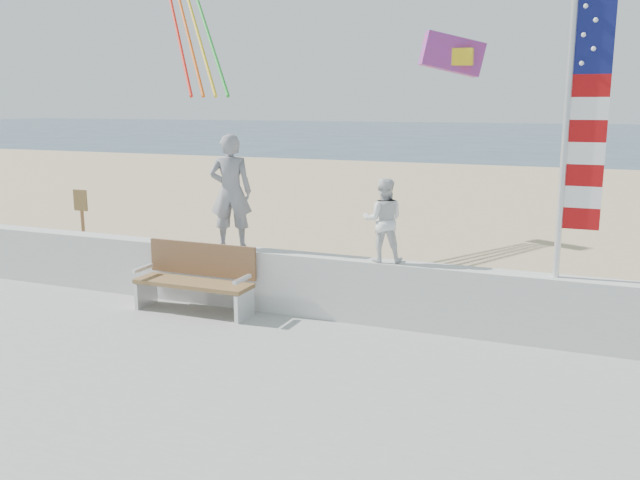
% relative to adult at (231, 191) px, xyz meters
% --- Properties ---
extents(ground, '(220.00, 220.00, 0.00)m').
position_rel_adult_xyz_m(ground, '(1.32, -2.00, -1.93)').
color(ground, '#293E52').
rests_on(ground, ground).
extents(sand, '(90.00, 40.00, 0.08)m').
position_rel_adult_xyz_m(sand, '(1.32, 7.00, -1.89)').
color(sand, tan).
rests_on(sand, ground).
extents(seawall, '(30.00, 0.35, 0.90)m').
position_rel_adult_xyz_m(seawall, '(1.32, 0.00, -1.30)').
color(seawall, silver).
rests_on(seawall, boardwalk).
extents(adult, '(0.73, 0.61, 1.71)m').
position_rel_adult_xyz_m(adult, '(0.00, 0.00, 0.00)').
color(adult, gray).
rests_on(adult, seawall).
extents(child, '(0.66, 0.57, 1.15)m').
position_rel_adult_xyz_m(child, '(2.37, 0.00, -0.28)').
color(child, silver).
rests_on(child, seawall).
extents(bench, '(1.80, 0.57, 1.00)m').
position_rel_adult_xyz_m(bench, '(-0.36, -0.45, -1.24)').
color(bench, olive).
rests_on(bench, boardwalk).
extents(flag, '(0.50, 0.08, 3.50)m').
position_rel_adult_xyz_m(flag, '(4.76, -0.00, 1.06)').
color(flag, silver).
rests_on(flag, seawall).
extents(parafoil_kite, '(1.03, 0.71, 0.70)m').
position_rel_adult_xyz_m(parafoil_kite, '(2.80, 2.18, 2.03)').
color(parafoil_kite, '#FD1C24').
rests_on(parafoil_kite, ground).
extents(sign, '(0.32, 0.07, 1.46)m').
position_rel_adult_xyz_m(sign, '(-4.43, 1.78, -0.99)').
color(sign, '#8E6744').
rests_on(sign, sand).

